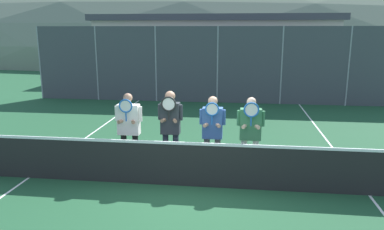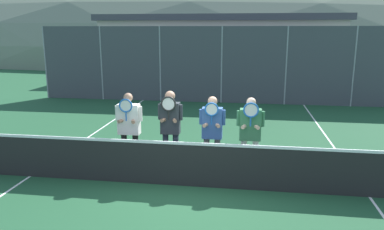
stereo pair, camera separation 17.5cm
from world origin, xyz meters
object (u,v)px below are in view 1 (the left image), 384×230
Objects in this scene: player_center_right at (212,129)px; car_far_left at (118,74)px; player_center_left at (170,124)px; player_leftmost at (129,126)px; car_center at (316,79)px; car_left_of_center at (212,76)px; player_rightmost at (250,131)px.

car_far_left is at bearing 117.98° from player_center_right.
car_far_left is (-4.54, 10.22, -0.16)m from player_center_left.
car_center is at bearing 59.70° from player_leftmost.
car_left_of_center is at bearing 94.24° from player_center_right.
car_center is (5.01, 10.09, -0.21)m from player_center_left.
player_center_left is at bearing -66.06° from car_far_left.
player_leftmost is 0.93m from player_center_left.
player_center_left is 0.44× the size of car_far_left.
player_leftmost is at bearing -175.92° from player_center_left.
car_left_of_center is at bearing 3.54° from car_far_left.
player_center_left is 0.94m from player_center_right.
player_leftmost is 11.76m from car_center.
player_rightmost is (2.66, -0.03, -0.02)m from player_leftmost.
car_far_left is at bearing 109.37° from player_leftmost.
car_far_left is at bearing -176.46° from car_left_of_center.
player_center_left is (0.92, 0.07, 0.04)m from player_leftmost.
player_center_left is 10.51m from car_left_of_center.
car_far_left reaches higher than player_center_left.
player_center_right is 0.81m from player_rightmost.
car_center is at bearing 72.18° from player_rightmost.
car_left_of_center is at bearing 89.20° from player_center_left.
car_far_left is 4.69m from car_left_of_center.
car_far_left is at bearing 179.25° from car_center.
player_center_left is 11.27m from car_center.
player_leftmost is 1.01× the size of player_rightmost.
player_center_left is 1.05× the size of player_center_right.
player_center_right is at bearing -4.82° from player_center_left.
player_center_left reaches higher than car_center.
player_center_right reaches higher than car_center.
car_left_of_center is (4.68, 0.29, -0.04)m from car_far_left.
player_rightmost is 12.07m from car_far_left.
car_center is (4.87, -0.42, -0.01)m from car_left_of_center.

